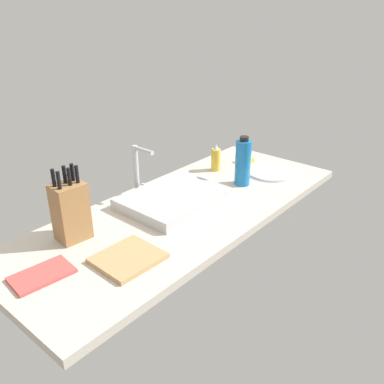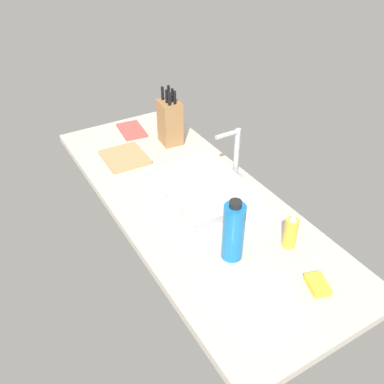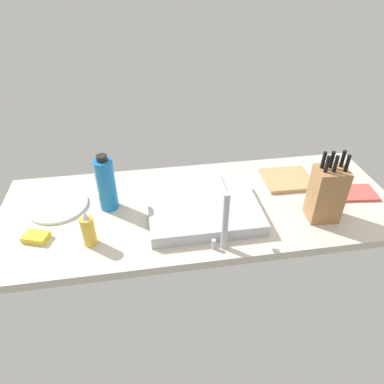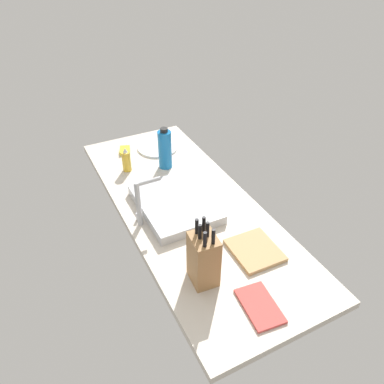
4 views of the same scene
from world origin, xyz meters
TOP-DOWN VIEW (x-y plane):
  - countertop_slab at (0.00, 0.00)cm, footprint 166.86×65.05cm
  - sink_basin at (-0.03, 6.57)cm, footprint 44.41×33.75cm
  - faucet at (-3.54, 25.00)cm, footprint 5.50×12.48cm
  - knife_block at (-46.57, 15.61)cm, footprint 12.49×10.71cm
  - cutting_board at (-43.20, -11.66)cm, footprint 22.37×20.13cm
  - soap_bottle at (44.17, 16.56)cm, footprint 4.96×4.96cm
  - water_bottle at (37.91, -4.76)cm, footprint 7.71×7.71cm
  - dinner_plate at (59.78, -8.72)cm, footprint 25.06×25.06cm
  - dish_towel at (-67.87, 3.00)cm, footprint 20.90×14.10cm
  - dish_sponge at (64.49, 11.24)cm, footprint 10.48×8.66cm

SIDE VIEW (x-z plane):
  - countertop_slab at x=0.00cm, z-range 0.00..3.50cm
  - dinner_plate at x=59.78cm, z-range 3.50..4.70cm
  - dish_towel at x=-67.87cm, z-range 3.50..4.70cm
  - cutting_board at x=-43.20cm, z-range 3.50..5.30cm
  - dish_sponge at x=64.49cm, z-range 3.50..5.90cm
  - sink_basin at x=-0.03cm, z-range 3.50..8.38cm
  - soap_bottle at x=44.17cm, z-range 2.59..17.26cm
  - water_bottle at x=37.91cm, z-range 2.75..27.38cm
  - knife_block at x=-46.57cm, z-range 0.62..29.76cm
  - faucet at x=-3.54cm, z-range 5.53..29.47cm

